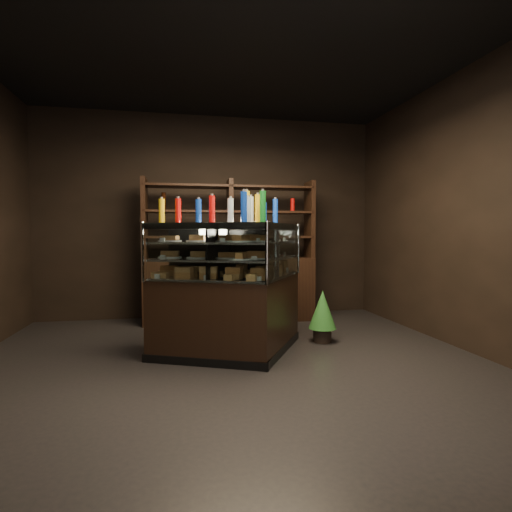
# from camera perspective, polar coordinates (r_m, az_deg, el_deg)

# --- Properties ---
(ground) EXTENTS (5.00, 5.00, 0.00)m
(ground) POSITION_cam_1_polar(r_m,az_deg,el_deg) (3.79, -3.12, -15.92)
(ground) COLOR black
(ground) RESTS_ON ground
(room_shell) EXTENTS (5.02, 5.02, 3.01)m
(room_shell) POSITION_cam_1_polar(r_m,az_deg,el_deg) (3.65, -3.21, 14.26)
(room_shell) COLOR black
(room_shell) RESTS_ON ground
(display_case) EXTENTS (1.75, 1.39, 1.36)m
(display_case) POSITION_cam_1_polar(r_m,az_deg,el_deg) (4.15, -2.89, -7.70)
(display_case) COLOR black
(display_case) RESTS_ON ground
(food_display) EXTENTS (1.42, 1.08, 0.42)m
(food_display) POSITION_cam_1_polar(r_m,az_deg,el_deg) (4.08, -2.89, 0.27)
(food_display) COLOR #D87F4D
(food_display) RESTS_ON display_case
(bottles_top) EXTENTS (1.26, 0.93, 0.30)m
(bottles_top) POSITION_cam_1_polar(r_m,az_deg,el_deg) (4.09, -2.94, 6.64)
(bottles_top) COLOR #147223
(bottles_top) RESTS_ON display_case
(potted_conifer) EXTENTS (0.32, 0.32, 0.67)m
(potted_conifer) POSITION_cam_1_polar(r_m,az_deg,el_deg) (4.67, 9.48, -7.43)
(potted_conifer) COLOR black
(potted_conifer) RESTS_ON ground
(back_shelving) EXTENTS (2.40, 0.48, 2.00)m
(back_shelving) POSITION_cam_1_polar(r_m,az_deg,el_deg) (5.68, -3.72, -3.27)
(back_shelving) COLOR black
(back_shelving) RESTS_ON ground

